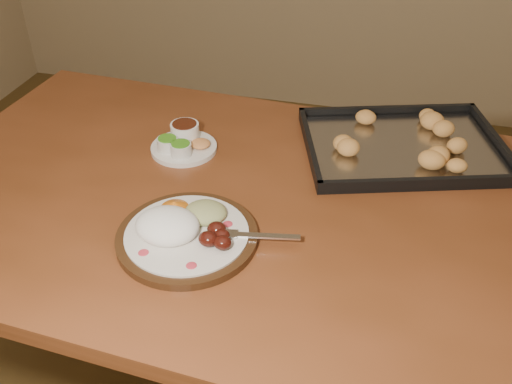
# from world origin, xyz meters

# --- Properties ---
(dining_table) EXTENTS (1.55, 0.99, 0.75)m
(dining_table) POSITION_xyz_m (-0.15, 0.10, 0.65)
(dining_table) COLOR brown
(dining_table) RESTS_ON ground
(dinner_plate) EXTENTS (0.35, 0.27, 0.06)m
(dinner_plate) POSITION_xyz_m (-0.23, -0.06, 0.77)
(dinner_plate) COLOR #321C0E
(dinner_plate) RESTS_ON dining_table
(condiment_saucer) EXTENTS (0.16, 0.16, 0.05)m
(condiment_saucer) POSITION_xyz_m (-0.35, 0.25, 0.77)
(condiment_saucer) COLOR silver
(condiment_saucer) RESTS_ON dining_table
(baking_tray) EXTENTS (0.55, 0.47, 0.05)m
(baking_tray) POSITION_xyz_m (0.17, 0.38, 0.77)
(baking_tray) COLOR black
(baking_tray) RESTS_ON dining_table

